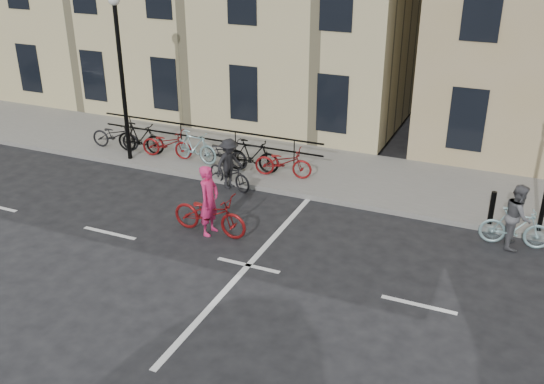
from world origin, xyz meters
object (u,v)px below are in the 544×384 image
at_px(cyclist_pink, 210,211).
at_px(cyclist_dark, 229,169).
at_px(lamp_post, 120,58).
at_px(cyclist_grey, 517,222).

xyz_separation_m(cyclist_pink, cyclist_dark, (-0.89, 2.82, -0.04)).
distance_m(lamp_post, cyclist_grey, 12.49).
bearing_deg(lamp_post, cyclist_dark, -7.13).
height_order(cyclist_pink, cyclist_dark, cyclist_pink).
xyz_separation_m(cyclist_grey, cyclist_dark, (-8.14, 0.39, -0.06)).
distance_m(lamp_post, cyclist_dark, 4.95).
distance_m(cyclist_pink, cyclist_grey, 7.64).
relative_size(lamp_post, cyclist_dark, 2.87).
relative_size(cyclist_grey, cyclist_dark, 0.95).
bearing_deg(cyclist_grey, lamp_post, 79.88).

